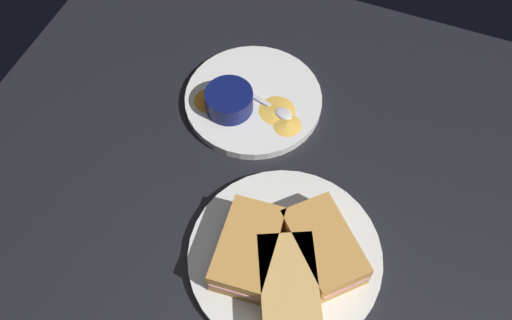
% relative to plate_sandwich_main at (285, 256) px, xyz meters
% --- Properties ---
extents(ground_plane, '(1.10, 1.10, 0.03)m').
position_rel_plate_sandwich_main_xyz_m(ground_plane, '(0.01, 0.03, -0.02)').
color(ground_plane, black).
extents(plate_sandwich_main, '(0.28, 0.28, 0.02)m').
position_rel_plate_sandwich_main_xyz_m(plate_sandwich_main, '(0.00, 0.00, 0.00)').
color(plate_sandwich_main, silver).
rests_on(plate_sandwich_main, ground_plane).
extents(sandwich_half_near, '(0.14, 0.09, 0.05)m').
position_rel_plate_sandwich_main_xyz_m(sandwich_half_near, '(-0.02, 0.05, 0.03)').
color(sandwich_half_near, '#C68C42').
rests_on(sandwich_half_near, plate_sandwich_main).
extents(sandwich_half_far, '(0.15, 0.12, 0.05)m').
position_rel_plate_sandwich_main_xyz_m(sandwich_half_far, '(-0.05, -0.02, 0.03)').
color(sandwich_half_far, tan).
rests_on(sandwich_half_far, plate_sandwich_main).
extents(sandwich_half_extra, '(0.15, 0.15, 0.05)m').
position_rel_plate_sandwich_main_xyz_m(sandwich_half_extra, '(0.02, -0.05, 0.03)').
color(sandwich_half_extra, '#C68C42').
rests_on(sandwich_half_extra, plate_sandwich_main).
extents(ramekin_dark_sauce, '(0.08, 0.08, 0.03)m').
position_rel_plate_sandwich_main_xyz_m(ramekin_dark_sauce, '(0.02, -0.06, 0.03)').
color(ramekin_dark_sauce, navy).
rests_on(ramekin_dark_sauce, plate_sandwich_main).
extents(spoon_by_dark_ramekin, '(0.06, 0.09, 0.01)m').
position_rel_plate_sandwich_main_xyz_m(spoon_by_dark_ramekin, '(-0.02, -0.01, 0.01)').
color(spoon_by_dark_ramekin, silver).
rests_on(spoon_by_dark_ramekin, plate_sandwich_main).
extents(plate_chips_companion, '(0.23, 0.23, 0.02)m').
position_rel_plate_sandwich_main_xyz_m(plate_chips_companion, '(0.25, 0.15, 0.00)').
color(plate_chips_companion, silver).
rests_on(plate_chips_companion, ground_plane).
extents(ramekin_light_gravy, '(0.08, 0.08, 0.04)m').
position_rel_plate_sandwich_main_xyz_m(ramekin_light_gravy, '(0.21, 0.18, 0.03)').
color(ramekin_light_gravy, '#0C144C').
rests_on(ramekin_light_gravy, plate_chips_companion).
extents(spoon_by_gravy_ramekin, '(0.04, 0.10, 0.01)m').
position_rel_plate_sandwich_main_xyz_m(spoon_by_gravy_ramekin, '(0.23, 0.10, 0.01)').
color(spoon_by_gravy_ramekin, silver).
rests_on(spoon_by_gravy_ramekin, plate_chips_companion).
extents(plantain_chip_scatter, '(0.10, 0.21, 0.01)m').
position_rel_plate_sandwich_main_xyz_m(plantain_chip_scatter, '(0.22, 0.13, 0.01)').
color(plantain_chip_scatter, orange).
rests_on(plantain_chip_scatter, plate_chips_companion).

